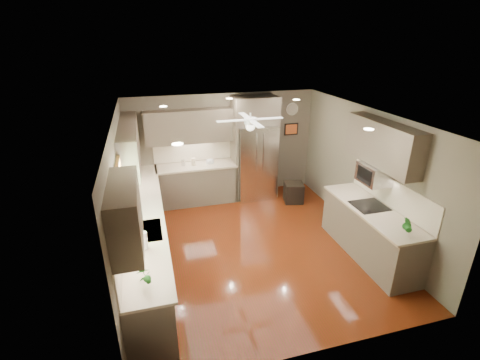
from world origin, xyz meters
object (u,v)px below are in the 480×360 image
microwave (374,174)px  paper_towel (144,241)px  canister_c (193,162)px  stool (294,192)px  bowl (210,163)px  refrigerator (255,150)px  soap_bottle (136,218)px  potted_plant_right (408,225)px  canister_b (183,163)px  potted_plant_left (144,276)px

microwave → paper_towel: size_ratio=1.99×
canister_c → stool: canister_c is taller
bowl → refrigerator: refrigerator is taller
soap_bottle → microwave: bearing=-4.3°
bowl → potted_plant_right: bearing=-59.3°
canister_b → paper_towel: (-0.94, -3.24, 0.07)m
canister_c → microwave: bearing=-44.4°
refrigerator → potted_plant_left: bearing=-123.9°
canister_b → soap_bottle: (-1.05, -2.47, 0.03)m
potted_plant_left → potted_plant_right: potted_plant_right is taller
refrigerator → stool: 1.37m
potted_plant_right → refrigerator: (-1.19, 3.82, 0.10)m
canister_b → potted_plant_left: size_ratio=0.49×
canister_b → stool: bearing=-14.5°
canister_c → refrigerator: bearing=-1.4°
canister_b → potted_plant_right: bearing=-53.3°
soap_bottle → bowl: size_ratio=0.99×
bowl → paper_towel: 3.55m
canister_b → potted_plant_right: size_ratio=0.47×
paper_towel → potted_plant_left: bearing=-91.0°
stool → microwave: bearing=-76.3°
soap_bottle → paper_towel: 0.78m
bowl → refrigerator: 1.11m
soap_bottle → potted_plant_left: (0.10, -1.56, 0.05)m
canister_b → stool: (2.51, -0.65, -0.77)m
refrigerator → bowl: bearing=178.7°
potted_plant_right → microwave: size_ratio=0.54×
bowl → canister_b: bearing=175.2°
soap_bottle → canister_c: bearing=62.2°
potted_plant_right → paper_towel: size_ratio=1.08×
soap_bottle → potted_plant_left: bearing=-86.5°
potted_plant_left → bowl: 4.29m
microwave → stool: microwave is taller
canister_b → paper_towel: size_ratio=0.51×
canister_c → soap_bottle: (-1.29, -2.43, 0.01)m
refrigerator → microwave: 3.03m
canister_c → bowl: bearing=-1.8°
canister_b → potted_plant_left: potted_plant_left is taller
potted_plant_left → microwave: 4.20m
canister_c → paper_towel: size_ratio=0.59×
microwave → paper_towel: (-3.97, -0.46, -0.40)m
soap_bottle → potted_plant_left: potted_plant_left is taller
potted_plant_right → microwave: bearing=83.1°
canister_b → canister_c: canister_c is taller
canister_b → canister_c: 0.24m
canister_c → stool: (2.28, -0.61, -0.79)m
refrigerator → paper_towel: (-2.65, -3.17, -0.11)m
canister_c → soap_bottle: 2.75m
potted_plant_left → refrigerator: (2.66, 3.96, 0.10)m
bowl → paper_towel: size_ratio=0.70×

